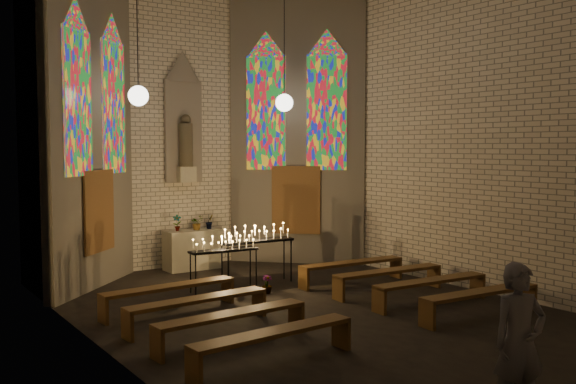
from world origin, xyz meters
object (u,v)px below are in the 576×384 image
object	(u,v)px
visitor	(519,343)
aisle_flower_pot	(267,284)
votive_stand_left	(224,246)
votive_stand_right	(257,237)
altar	(193,250)

from	to	relation	value
visitor	aisle_flower_pot	bearing A→B (deg)	100.42
visitor	votive_stand_left	bearing A→B (deg)	105.80
votive_stand_right	visitor	world-z (taller)	visitor
altar	visitor	world-z (taller)	visitor
votive_stand_left	visitor	size ratio (longest dim) A/B	0.85
votive_stand_right	visitor	distance (m)	8.00
aisle_flower_pot	visitor	bearing A→B (deg)	-98.68
aisle_flower_pot	visitor	world-z (taller)	visitor
altar	votive_stand_right	xyz separation A→B (m)	(0.43, -2.43, 0.58)
aisle_flower_pot	votive_stand_right	xyz separation A→B (m)	(0.33, 0.93, 0.88)
altar	votive_stand_left	xyz separation A→B (m)	(-0.51, -2.59, 0.46)
altar	aisle_flower_pot	size ratio (longest dim) A/B	3.61
aisle_flower_pot	altar	bearing A→B (deg)	91.76
visitor	altar	bearing A→B (deg)	103.79
votive_stand_left	votive_stand_right	distance (m)	0.96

